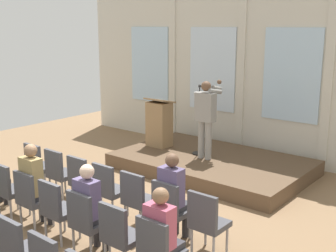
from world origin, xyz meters
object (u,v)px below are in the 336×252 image
Objects in this scene: audience_r0_c5 at (173,192)px; chair_r1_c2 at (31,196)px; audience_r1_c4 at (90,204)px; chair_r0_c3 at (108,187)px; chair_r1_c5 at (120,233)px; lectern at (159,123)px; chair_r0_c0 at (38,164)px; chair_r1_c1 at (8,187)px; mic_stand at (199,139)px; chair_r1_c3 at (57,207)px; chair_r2_c4 at (20,248)px; audience_r1_c6 at (163,232)px; chair_r0_c2 at (83,179)px; chair_r0_c6 at (207,220)px; chair_r0_c5 at (170,207)px; chair_r0_c4 at (137,197)px; chair_r1_c4 at (86,219)px; speaker at (206,114)px; audience_r1_c2 at (35,182)px; chair_r0_c1 at (59,171)px; chair_r1_c6 at (158,249)px.

chair_r1_c2 is (-1.93, -1.10, -0.21)m from audience_r0_c5.
audience_r1_c4 is (1.29, 0.08, 0.19)m from chair_r1_c2.
chair_r0_c3 is 1.00× the size of chair_r1_c5.
lectern is 3.07m from chair_r0_c0.
chair_r0_c3 is 1.64m from chair_r1_c5.
chair_r1_c1 is at bearing -87.45° from lectern.
chair_r1_c3 is (0.36, -4.08, -0.12)m from mic_stand.
chair_r2_c4 is at bearing -122.23° from chair_r1_c5.
audience_r1_c6 reaches higher than chair_r0_c0.
chair_r0_c2 is 2.74m from audience_r1_c6.
chair_r1_c2 is (0.00, -1.02, 0.00)m from chair_r0_c2.
chair_r1_c2 is 1.00× the size of chair_r1_c3.
chair_r0_c5 is at bearing 180.00° from chair_r0_c6.
chair_r0_c4 and chair_r1_c4 have the same top height.
speaker is 4.02m from chair_r1_c2.
chair_r1_c2 is (-1.93, -1.02, 0.00)m from chair_r0_c5.
chair_r0_c3 is 1.00× the size of chair_r0_c6.
chair_r1_c1 is (-1.93, -1.02, 0.00)m from chair_r0_c4.
chair_r0_c2 is 1.00× the size of chair_r1_c5.
chair_r0_c6 is 0.69× the size of audience_r1_c2.
chair_r0_c1 is at bearing 122.23° from chair_r1_c2.
speaker is 4.21m from chair_r1_c5.
audience_r1_c6 is at bearing 1.85° from chair_r1_c2.
chair_r0_c5 is 2.14m from chair_r2_c4.
audience_r1_c6 reaches higher than chair_r0_c6.
speaker is at bearing 109.19° from chair_r1_c5.
audience_r0_c5 is (2.57, 0.08, 0.21)m from chair_r0_c1.
audience_r1_c4 reaches higher than chair_r0_c2.
chair_r2_c4 is at bearing -139.38° from audience_r1_c6.
chair_r1_c1 is at bearing -141.59° from chair_r0_c3.
chair_r1_c1 is 1.00× the size of chair_r1_c3.
mic_stand is 1.65× the size of chair_r1_c6.
chair_r0_c3 is 1.02m from chair_r1_c3.
chair_r0_c4 is 1.64m from chair_r1_c6.
chair_r1_c6 is (1.29, -1.02, 0.00)m from chair_r0_c4.
audience_r0_c5 reaches higher than chair_r0_c6.
chair_r0_c4 is at bearing 143.94° from audience_r1_c6.
chair_r0_c6 is 1.00× the size of chair_r1_c4.
chair_r0_c4 is at bearing 90.00° from chair_r1_c4.
chair_r0_c3 is 1.00× the size of chair_r1_c1.
audience_r1_c6 is at bearing -25.90° from chair_r0_c3.
chair_r0_c1 is 0.72× the size of audience_r1_c4.
audience_r0_c5 is (2.75, -2.94, -0.12)m from lectern.
chair_r0_c6 is (2.00, -2.89, -0.75)m from speaker.
chair_r0_c4 is 0.96m from audience_r1_c4.
chair_r1_c2 is at bearing -90.00° from audience_r1_c2.
chair_r0_c6 and chair_r1_c1 have the same top height.
chair_r1_c4 is at bearing 90.00° from chair_r2_c4.
chair_r0_c1 is 1.00× the size of chair_r1_c6.
audience_r0_c5 is (0.64, 0.08, 0.21)m from chair_r0_c4.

